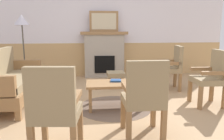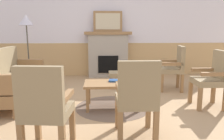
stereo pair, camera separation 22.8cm
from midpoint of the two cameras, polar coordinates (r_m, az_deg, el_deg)
The scene contains 14 objects.
ground_plane at distance 4.03m, azimuth -1.07°, elevation -8.63°, with size 14.00×14.00×0.00m, color tan.
wall_back at distance 6.40m, azimuth -3.34°, elevation 10.35°, with size 7.20×0.14×2.70m.
fireplace at distance 6.19m, azimuth -3.15°, elevation 4.24°, with size 1.30×0.44×1.28m.
framed_picture at distance 6.16m, azimuth -3.23°, elevation 12.67°, with size 0.80×0.04×0.56m.
couch at distance 4.37m, azimuth -26.36°, elevation -2.79°, with size 0.70×1.80×0.98m.
coffee_table at distance 3.70m, azimuth -1.07°, elevation -4.13°, with size 0.96×0.56×0.44m.
round_rug at distance 3.81m, azimuth -1.05°, elevation -9.70°, with size 1.28×1.28×0.01m, color brown.
book_on_table at distance 3.76m, azimuth -0.72°, elevation -2.80°, with size 0.18×0.15×0.03m, color navy.
footstool at distance 5.05m, azimuth -0.32°, elevation -1.36°, with size 0.40×0.40×0.36m.
armchair_near_fireplace at distance 4.12m, azimuth 23.35°, elevation -1.30°, with size 0.50×0.50×0.98m.
armchair_by_window_left at distance 4.98m, azimuth 14.26°, elevation 1.13°, with size 0.54×0.54×0.98m.
armchair_front_left at distance 2.35m, azimuth -17.58°, elevation -9.32°, with size 0.53×0.53×0.98m.
armchair_front_center at distance 2.65m, azimuth 6.01°, elevation -6.65°, with size 0.48×0.48×0.98m.
floor_lamp_by_couch at distance 5.64m, azimuth -23.72°, elevation 10.93°, with size 0.36×0.36×1.68m.
Camera 1 is at (-0.47, -3.78, 1.31)m, focal length 34.74 mm.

